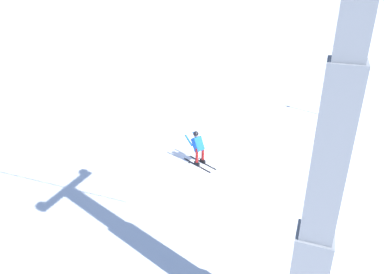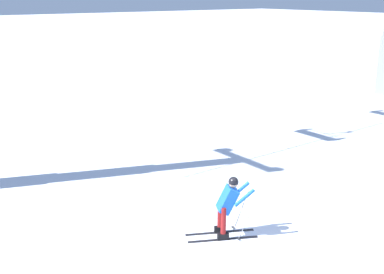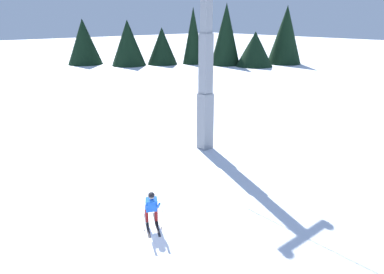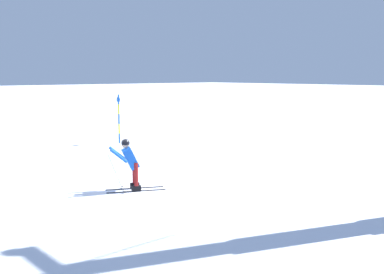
# 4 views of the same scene
# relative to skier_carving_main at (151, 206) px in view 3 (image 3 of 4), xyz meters

# --- Properties ---
(ground_plane) EXTENTS (260.00, 260.00, 0.00)m
(ground_plane) POSITION_rel_skier_carving_main_xyz_m (-0.21, -0.63, -0.90)
(ground_plane) COLOR white
(skier_carving_main) EXTENTS (1.76, 1.27, 1.68)m
(skier_carving_main) POSITION_rel_skier_carving_main_xyz_m (0.00, 0.00, 0.00)
(skier_carving_main) COLOR black
(skier_carving_main) RESTS_ON ground_plane
(lift_tower_near) EXTENTS (0.73, 3.07, 10.79)m
(lift_tower_near) POSITION_rel_skier_carving_main_xyz_m (-5.18, 7.54, 3.64)
(lift_tower_near) COLOR gray
(lift_tower_near) RESTS_ON ground_plane
(tree_line_ridge) EXTENTS (27.47, 32.07, 9.92)m
(tree_line_ridge) POSITION_rel_skier_carving_main_xyz_m (-36.58, 34.14, 3.12)
(tree_line_ridge) COLOR black
(tree_line_ridge) RESTS_ON ground_plane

